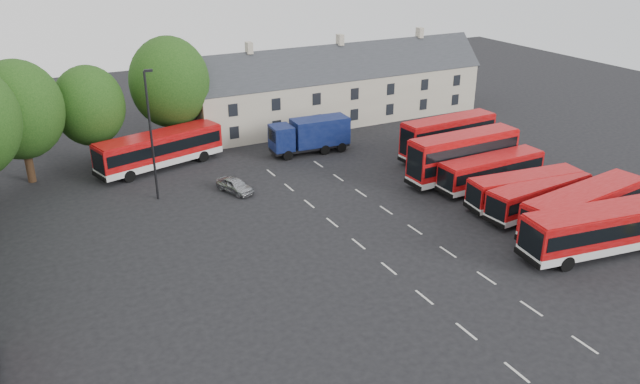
{
  "coord_description": "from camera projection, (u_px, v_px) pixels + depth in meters",
  "views": [
    {
      "loc": [
        -21.06,
        -32.33,
        21.28
      ],
      "look_at": [
        -0.42,
        7.25,
        2.2
      ],
      "focal_mm": 35.0,
      "sensor_mm": 36.0,
      "label": 1
    }
  ],
  "objects": [
    {
      "name": "ground",
      "position": [
        373.0,
        256.0,
        43.68
      ],
      "size": [
        140.0,
        140.0,
        0.0
      ],
      "primitive_type": "plane",
      "color": "black",
      "rests_on": "ground"
    },
    {
      "name": "lane_markings",
      "position": [
        387.0,
        237.0,
        46.37
      ],
      "size": [
        5.15,
        33.8,
        0.01
      ],
      "color": "beige",
      "rests_on": "ground"
    },
    {
      "name": "treeline",
      "position": [
        14.0,
        132.0,
        48.02
      ],
      "size": [
        29.92,
        32.59,
        12.01
      ],
      "color": "black",
      "rests_on": "ground"
    },
    {
      "name": "terrace_houses",
      "position": [
        339.0,
        88.0,
        72.57
      ],
      "size": [
        35.7,
        7.13,
        10.06
      ],
      "color": "beige",
      "rests_on": "ground"
    },
    {
      "name": "bus_row_a",
      "position": [
        604.0,
        227.0,
        43.23
      ],
      "size": [
        12.44,
        4.47,
        3.44
      ],
      "rotation": [
        0.0,
        0.0,
        -0.14
      ],
      "color": "silver",
      "rests_on": "ground"
    },
    {
      "name": "bus_row_b",
      "position": [
        585.0,
        206.0,
        46.48
      ],
      "size": [
        12.21,
        4.23,
        3.38
      ],
      "rotation": [
        0.0,
        0.0,
        0.13
      ],
      "color": "silver",
      "rests_on": "ground"
    },
    {
      "name": "bus_row_c",
      "position": [
        539.0,
        195.0,
        49.35
      ],
      "size": [
        10.0,
        3.08,
        2.78
      ],
      "rotation": [
        0.0,
        0.0,
        0.09
      ],
      "color": "silver",
      "rests_on": "ground"
    },
    {
      "name": "bus_row_d",
      "position": [
        525.0,
        187.0,
        50.77
      ],
      "size": [
        10.11,
        3.37,
        2.8
      ],
      "rotation": [
        0.0,
        0.0,
        -0.11
      ],
      "color": "silver",
      "rests_on": "ground"
    },
    {
      "name": "bus_row_e",
      "position": [
        491.0,
        169.0,
        54.4
      ],
      "size": [
        10.28,
        2.6,
        2.89
      ],
      "rotation": [
        0.0,
        0.0,
        0.02
      ],
      "color": "silver",
      "rests_on": "ground"
    },
    {
      "name": "bus_dd_south",
      "position": [
        463.0,
        154.0,
        55.68
      ],
      "size": [
        10.76,
        2.65,
        4.4
      ],
      "rotation": [
        0.0,
        0.0,
        0.01
      ],
      "color": "silver",
      "rests_on": "ground"
    },
    {
      "name": "bus_dd_north",
      "position": [
        448.0,
        135.0,
        61.14
      ],
      "size": [
        10.26,
        2.82,
        4.17
      ],
      "rotation": [
        0.0,
        0.0,
        0.05
      ],
      "color": "silver",
      "rests_on": "ground"
    },
    {
      "name": "bus_north",
      "position": [
        160.0,
        147.0,
        58.77
      ],
      "size": [
        12.47,
        5.82,
        3.44
      ],
      "rotation": [
        0.0,
        0.0,
        0.26
      ],
      "color": "silver",
      "rests_on": "ground"
    },
    {
      "name": "box_truck",
      "position": [
        311.0,
        134.0,
        62.82
      ],
      "size": [
        8.16,
        3.0,
        3.51
      ],
      "rotation": [
        0.0,
        0.0,
        -0.06
      ],
      "color": "black",
      "rests_on": "ground"
    },
    {
      "name": "silver_car",
      "position": [
        235.0,
        185.0,
        53.87
      ],
      "size": [
        2.72,
        4.08,
        1.29
      ],
      "primitive_type": "imported",
      "rotation": [
        0.0,
        0.0,
        0.35
      ],
      "color": "#A4A6AC",
      "rests_on": "ground"
    },
    {
      "name": "lamppost",
      "position": [
        151.0,
        133.0,
        50.51
      ],
      "size": [
        0.76,
        0.35,
        10.99
      ],
      "rotation": [
        0.0,
        0.0,
        -0.12
      ],
      "color": "black",
      "rests_on": "ground"
    }
  ]
}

